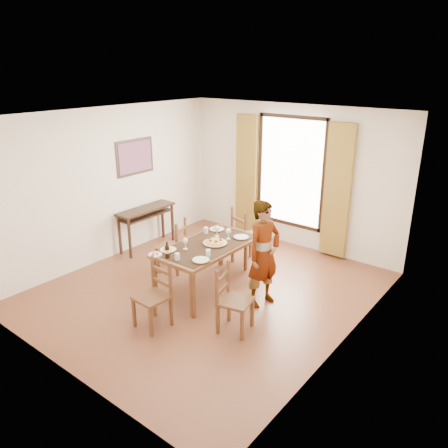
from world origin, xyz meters
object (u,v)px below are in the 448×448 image
Objects in this scene: man at (264,254)px; pasta_platter at (215,241)px; console_table at (146,214)px; dining_table at (208,248)px.

pasta_platter is (-0.85, -0.07, 0.01)m from man.
console_table is 2.07m from dining_table.
man is (2.93, -0.39, 0.11)m from console_table.
dining_table is 4.25× the size of pasta_platter.
dining_table is 0.94m from man.
dining_table is (2.00, -0.54, 0.00)m from console_table.
pasta_platter is at bearing 106.50° from man.
man reaches higher than console_table.
console_table is at bearing 94.27° from man.
console_table is 3.00× the size of pasta_platter.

